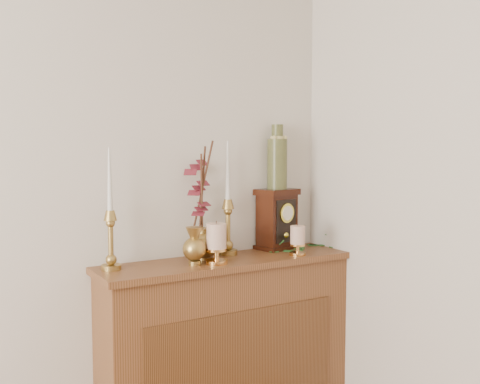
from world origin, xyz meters
TOP-DOWN VIEW (x-y plane):
  - console_shelf at (1.40, 2.10)m, footprint 1.24×0.34m
  - candlestick_left at (0.86, 2.15)m, footprint 0.09×0.09m
  - candlestick_center at (1.45, 2.19)m, footprint 0.09×0.09m
  - bud_vase at (1.21, 2.05)m, footprint 0.10×0.10m
  - ginger_jar at (1.30, 2.18)m, footprint 0.23×0.24m
  - pillar_candle_left at (1.30, 2.02)m, footprint 0.10×0.10m
  - pillar_candle_right at (1.73, 2.00)m, footprint 0.08×0.08m
  - ivy_garland at (1.92, 2.13)m, footprint 0.40×0.17m
  - mantel_clock at (1.74, 2.19)m, footprint 0.23×0.19m
  - ceramic_vase at (1.74, 2.20)m, footprint 0.10×0.10m

SIDE VIEW (x-z plane):
  - console_shelf at x=1.40m, z-range -0.03..0.90m
  - ivy_garland at x=1.92m, z-range 0.91..0.98m
  - pillar_candle_right at x=1.73m, z-range 0.93..1.09m
  - bud_vase at x=1.21m, z-range 0.93..1.10m
  - pillar_candle_left at x=1.30m, z-range 0.93..1.13m
  - mantel_clock at x=1.74m, z-range 0.93..1.23m
  - candlestick_left at x=0.86m, z-range 0.84..1.36m
  - candlestick_center at x=1.45m, z-range 0.84..1.38m
  - ginger_jar at x=1.30m, z-range 0.90..1.45m
  - ceramic_vase at x=1.74m, z-range 1.22..1.55m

